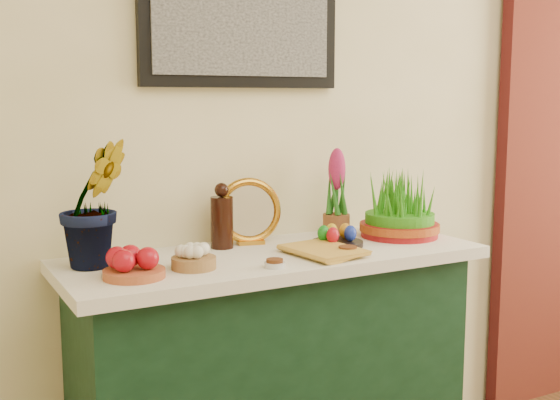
# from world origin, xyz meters

# --- Properties ---
(sideboard) EXTENTS (1.30, 0.45, 0.85)m
(sideboard) POSITION_xyz_m (-0.42, 2.00, 0.42)
(sideboard) COLOR #13351F
(sideboard) RESTS_ON ground
(tablecloth) EXTENTS (1.40, 0.55, 0.04)m
(tablecloth) POSITION_xyz_m (-0.42, 2.00, 0.87)
(tablecloth) COLOR white
(tablecloth) RESTS_ON sideboard
(hyacinth_green) EXTENTS (0.29, 0.26, 0.51)m
(hyacinth_green) POSITION_xyz_m (-0.98, 2.08, 1.15)
(hyacinth_green) COLOR #236A1D
(hyacinth_green) RESTS_ON tablecloth
(apple_bowl) EXTENTS (0.22, 0.22, 0.09)m
(apple_bowl) POSITION_xyz_m (-0.92, 1.89, 0.93)
(apple_bowl) COLOR #AA502B
(apple_bowl) RESTS_ON tablecloth
(garlic_basket) EXTENTS (0.16, 0.16, 0.07)m
(garlic_basket) POSITION_xyz_m (-0.74, 1.91, 0.92)
(garlic_basket) COLOR #AB7745
(garlic_basket) RESTS_ON tablecloth
(vinegar_cruet) EXTENTS (0.08, 0.08, 0.22)m
(vinegar_cruet) POSITION_xyz_m (-0.54, 2.14, 0.99)
(vinegar_cruet) COLOR black
(vinegar_cruet) RESTS_ON tablecloth
(mirror) EXTENTS (0.24, 0.10, 0.23)m
(mirror) POSITION_xyz_m (-0.43, 2.17, 1.00)
(mirror) COLOR orange
(mirror) RESTS_ON tablecloth
(book) EXTENTS (0.20, 0.27, 0.03)m
(book) POSITION_xyz_m (-0.39, 1.87, 0.91)
(book) COLOR gold
(book) RESTS_ON tablecloth
(spice_dish_left) EXTENTS (0.06, 0.06, 0.03)m
(spice_dish_left) POSITION_xyz_m (-0.52, 1.81, 0.90)
(spice_dish_left) COLOR silver
(spice_dish_left) RESTS_ON tablecloth
(spice_dish_right) EXTENTS (0.07, 0.07, 0.03)m
(spice_dish_right) POSITION_xyz_m (-0.23, 1.85, 0.90)
(spice_dish_right) COLOR silver
(spice_dish_right) RESTS_ON tablecloth
(egg_plate) EXTENTS (0.20, 0.20, 0.07)m
(egg_plate) POSITION_xyz_m (-0.18, 1.98, 0.92)
(egg_plate) COLOR black
(egg_plate) RESTS_ON tablecloth
(hyacinth_pink) EXTENTS (0.10, 0.10, 0.32)m
(hyacinth_pink) POSITION_xyz_m (-0.09, 2.14, 1.04)
(hyacinth_pink) COLOR brown
(hyacinth_pink) RESTS_ON tablecloth
(wheatgrass_sabzeh) EXTENTS (0.29, 0.29, 0.24)m
(wheatgrass_sabzeh) POSITION_xyz_m (0.11, 2.01, 0.99)
(wheatgrass_sabzeh) COLOR maroon
(wheatgrass_sabzeh) RESTS_ON tablecloth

